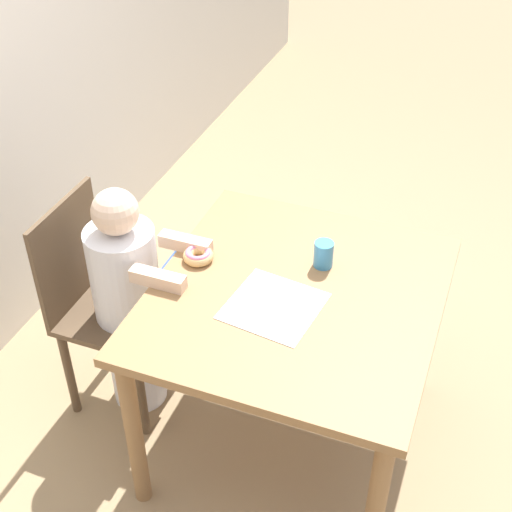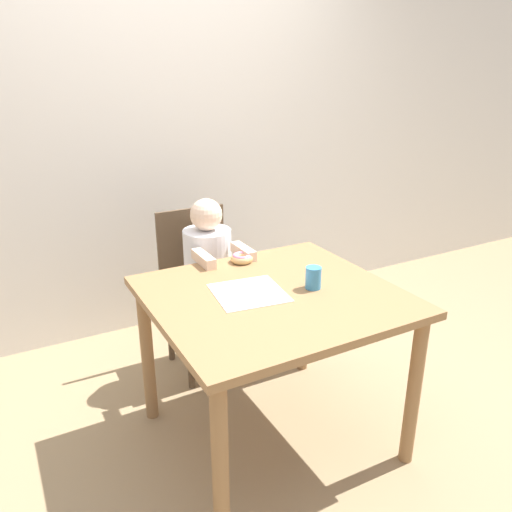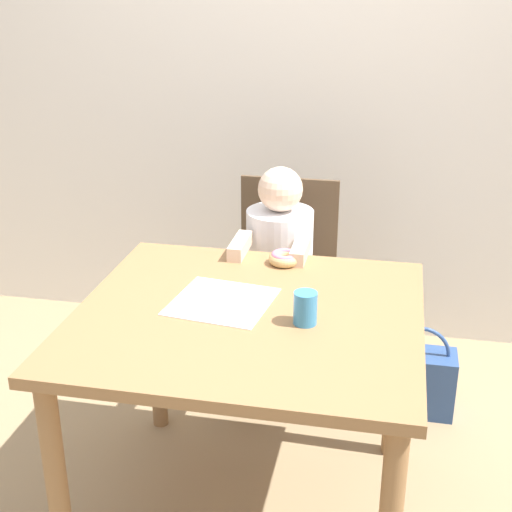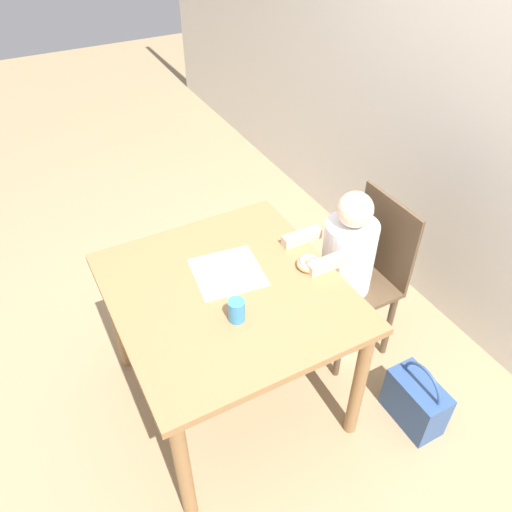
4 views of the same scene
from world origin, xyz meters
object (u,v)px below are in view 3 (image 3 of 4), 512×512
object	(u,v)px
child_figure	(279,293)
handbag	(417,380)
donut	(284,258)
cup	(305,308)
chair	(283,288)

from	to	relation	value
child_figure	handbag	world-z (taller)	child_figure
donut	cup	xyz separation A→B (m)	(0.13, -0.42, 0.03)
child_figure	cup	size ratio (longest dim) A/B	10.45
child_figure	handbag	size ratio (longest dim) A/B	2.64
donut	handbag	world-z (taller)	donut
donut	cup	bearing A→B (deg)	-72.93
child_figure	cup	bearing A→B (deg)	-74.45
chair	cup	xyz separation A→B (m)	(0.19, -0.81, 0.32)
handbag	donut	bearing A→B (deg)	-146.09
chair	handbag	world-z (taller)	chair
cup	donut	bearing A→B (deg)	107.07
handbag	child_figure	bearing A→B (deg)	-173.55
chair	cup	distance (m)	0.89
donut	child_figure	bearing A→B (deg)	103.14
donut	cup	world-z (taller)	cup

